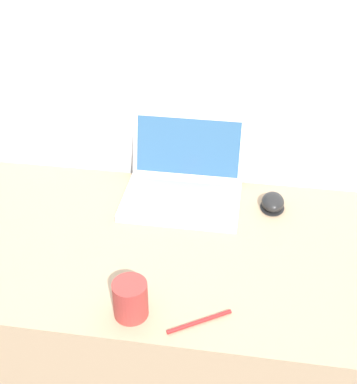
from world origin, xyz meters
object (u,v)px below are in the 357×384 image
(drink_cup, at_px, (130,299))
(computer_mouse, at_px, (273,203))
(laptop, at_px, (184,182))
(pen, at_px, (200,322))

(drink_cup, xyz_separation_m, computer_mouse, (0.31, 0.45, -0.03))
(computer_mouse, bearing_deg, laptop, 173.91)
(pen, bearing_deg, computer_mouse, 71.28)
(drink_cup, xyz_separation_m, pen, (0.16, -0.00, -0.04))
(laptop, xyz_separation_m, pen, (0.11, -0.49, -0.04))
(laptop, bearing_deg, pen, -77.57)
(drink_cup, bearing_deg, laptop, 84.21)
(laptop, height_order, pen, laptop)
(laptop, bearing_deg, drink_cup, -95.79)
(drink_cup, distance_m, pen, 0.16)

